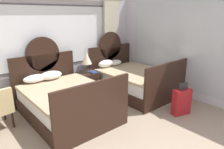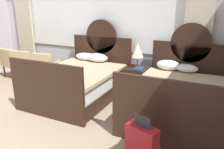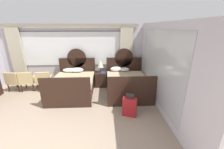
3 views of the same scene
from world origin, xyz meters
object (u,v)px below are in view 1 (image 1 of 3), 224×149
book_on_nightstand (93,72)px  table_lamp_on_nightstand (87,58)px  bed_near_mirror (133,80)px  suitcase_on_floor (182,102)px  nightstand_between_beds (88,84)px  bed_near_window (65,100)px

book_on_nightstand → table_lamp_on_nightstand: bearing=127.1°
bed_near_mirror → suitcase_on_floor: 1.62m
suitcase_on_floor → book_on_nightstand: bearing=110.4°
nightstand_between_beds → table_lamp_on_nightstand: 0.71m
nightstand_between_beds → book_on_nightstand: 0.36m
nightstand_between_beds → book_on_nightstand: size_ratio=2.45×
bed_near_mirror → nightstand_between_beds: (-1.06, 0.69, -0.05)m
nightstand_between_beds → bed_near_window: bearing=-147.4°
bed_near_window → book_on_nightstand: size_ratio=8.31×
bed_near_window → nightstand_between_beds: size_ratio=3.39×
table_lamp_on_nightstand → bed_near_window: bearing=-146.2°
bed_near_window → nightstand_between_beds: bed_near_window is taller
bed_near_window → book_on_nightstand: bed_near_window is taller
bed_near_mirror → book_on_nightstand: 1.17m
nightstand_between_beds → table_lamp_on_nightstand: (-0.00, 0.03, 0.71)m
table_lamp_on_nightstand → suitcase_on_floor: bearing=-68.6°
bed_near_mirror → suitcase_on_floor: (-0.15, -1.62, -0.07)m
table_lamp_on_nightstand → book_on_nightstand: (0.10, -0.13, -0.38)m
bed_near_mirror → nightstand_between_beds: 1.27m
bed_near_window → suitcase_on_floor: 2.57m
nightstand_between_beds → book_on_nightstand: book_on_nightstand is taller
nightstand_between_beds → suitcase_on_floor: 2.48m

